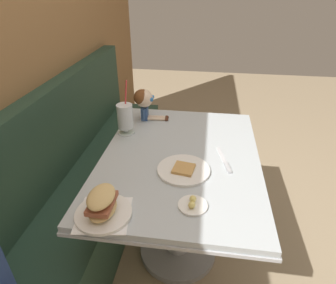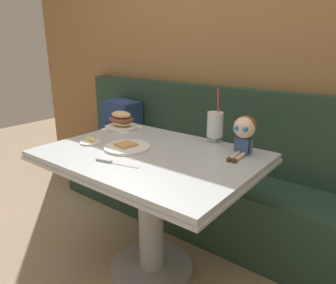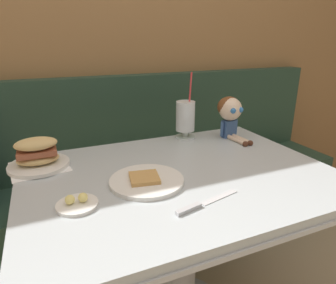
# 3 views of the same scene
# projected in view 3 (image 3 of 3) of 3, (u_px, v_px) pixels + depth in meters

# --- Properties ---
(wood_panel_wall) EXTENTS (4.40, 0.08, 2.40)m
(wood_panel_wall) POSITION_uv_depth(u_px,v_px,m) (115.00, 38.00, 1.66)
(wood_panel_wall) COLOR olive
(wood_panel_wall) RESTS_ON ground
(booth_bench) EXTENTS (2.60, 0.48, 1.00)m
(booth_bench) POSITION_uv_depth(u_px,v_px,m) (134.00, 194.00, 1.75)
(booth_bench) COLOR #233D2D
(booth_bench) RESTS_ON ground
(diner_table) EXTENTS (1.11, 0.81, 0.74)m
(diner_table) POSITION_uv_depth(u_px,v_px,m) (179.00, 219.00, 1.13)
(diner_table) COLOR #B2BCC1
(diner_table) RESTS_ON ground
(toast_plate) EXTENTS (0.25, 0.25, 0.03)m
(toast_plate) POSITION_uv_depth(u_px,v_px,m) (146.00, 180.00, 0.98)
(toast_plate) COLOR white
(toast_plate) RESTS_ON diner_table
(milkshake_glass) EXTENTS (0.10, 0.10, 0.32)m
(milkshake_glass) POSITION_uv_depth(u_px,v_px,m) (185.00, 118.00, 1.39)
(milkshake_glass) COLOR silver
(milkshake_glass) RESTS_ON diner_table
(sandwich_plate) EXTENTS (0.22, 0.22, 0.12)m
(sandwich_plate) POSITION_uv_depth(u_px,v_px,m) (38.00, 156.00, 1.09)
(sandwich_plate) COLOR white
(sandwich_plate) RESTS_ON diner_table
(butter_saucer) EXTENTS (0.12, 0.12, 0.04)m
(butter_saucer) POSITION_uv_depth(u_px,v_px,m) (77.00, 203.00, 0.85)
(butter_saucer) COLOR white
(butter_saucer) RESTS_ON diner_table
(butter_knife) EXTENTS (0.23, 0.07, 0.01)m
(butter_knife) POSITION_uv_depth(u_px,v_px,m) (197.00, 206.00, 0.84)
(butter_knife) COLOR silver
(butter_knife) RESTS_ON diner_table
(seated_doll) EXTENTS (0.12, 0.22, 0.20)m
(seated_doll) POSITION_uv_depth(u_px,v_px,m) (230.00, 111.00, 1.40)
(seated_doll) COLOR #385689
(seated_doll) RESTS_ON diner_table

